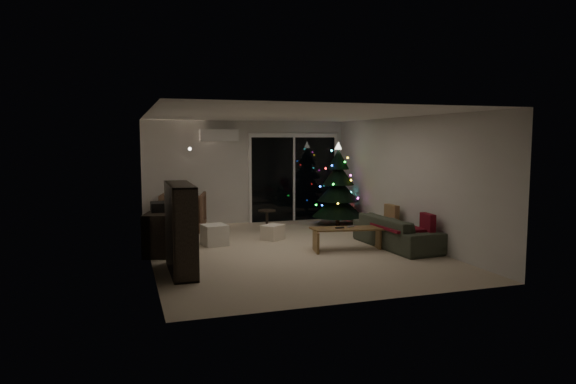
% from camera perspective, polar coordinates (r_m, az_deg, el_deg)
% --- Properties ---
extents(room, '(6.50, 7.51, 2.60)m').
position_cam_1_polar(room, '(11.06, -0.15, 0.49)').
color(room, beige).
rests_on(room, ground).
extents(bookshelf, '(0.82, 1.42, 1.38)m').
position_cam_1_polar(bookshelf, '(8.08, -13.03, -4.01)').
color(bookshelf, black).
rests_on(bookshelf, floor).
extents(media_cabinet, '(0.79, 1.30, 0.76)m').
position_cam_1_polar(media_cabinet, '(9.64, -13.78, -4.30)').
color(media_cabinet, black).
rests_on(media_cabinet, floor).
extents(stereo, '(0.38, 0.46, 0.16)m').
position_cam_1_polar(stereo, '(9.57, -13.85, -1.59)').
color(stereo, black).
rests_on(stereo, media_cabinet).
extents(armchair, '(1.14, 1.16, 0.88)m').
position_cam_1_polar(armchair, '(11.76, -11.53, -2.14)').
color(armchair, brown).
rests_on(armchair, floor).
extents(ottoman, '(0.52, 0.52, 0.40)m').
position_cam_1_polar(ottoman, '(10.12, -8.16, -4.74)').
color(ottoman, silver).
rests_on(ottoman, floor).
extents(cardboard_box_a, '(0.53, 0.48, 0.31)m').
position_cam_1_polar(cardboard_box_a, '(9.77, -11.95, -5.46)').
color(cardboard_box_a, '#F4E2CA').
rests_on(cardboard_box_a, floor).
extents(cardboard_box_b, '(0.54, 0.53, 0.31)m').
position_cam_1_polar(cardboard_box_b, '(10.57, -1.71, -4.49)').
color(cardboard_box_b, '#F4E2CA').
rests_on(cardboard_box_b, floor).
extents(side_table, '(0.40, 0.40, 0.49)m').
position_cam_1_polar(side_table, '(11.46, -2.35, -3.21)').
color(side_table, black).
rests_on(side_table, floor).
extents(floor_lamp, '(0.30, 0.30, 1.86)m').
position_cam_1_polar(floor_lamp, '(12.47, -10.83, 0.61)').
color(floor_lamp, black).
rests_on(floor_lamp, floor).
extents(sofa, '(0.92, 2.06, 0.59)m').
position_cam_1_polar(sofa, '(10.05, 11.99, -4.35)').
color(sofa, '#272F23').
rests_on(sofa, floor).
extents(sofa_throw, '(0.63, 1.45, 0.05)m').
position_cam_1_polar(sofa_throw, '(9.98, 11.51, -3.64)').
color(sofa_throw, maroon).
rests_on(sofa_throw, sofa).
extents(cushion_a, '(0.15, 0.40, 0.39)m').
position_cam_1_polar(cushion_a, '(10.69, 11.44, -2.43)').
color(cushion_a, '#97774B').
rests_on(cushion_a, sofa).
extents(cushion_b, '(0.14, 0.39, 0.39)m').
position_cam_1_polar(cushion_b, '(9.59, 15.26, -3.47)').
color(cushion_b, maroon).
rests_on(cushion_b, sofa).
extents(coffee_table, '(1.36, 0.67, 0.41)m').
position_cam_1_polar(coffee_table, '(9.68, 6.56, -5.18)').
color(coffee_table, olive).
rests_on(coffee_table, floor).
extents(remote_a, '(0.16, 0.05, 0.02)m').
position_cam_1_polar(remote_a, '(9.58, 5.76, -3.97)').
color(remote_a, black).
rests_on(remote_a, coffee_table).
extents(remote_b, '(0.16, 0.09, 0.02)m').
position_cam_1_polar(remote_b, '(9.73, 6.99, -3.83)').
color(remote_b, slate).
rests_on(remote_b, coffee_table).
extents(christmas_tree, '(1.40, 1.40, 1.99)m').
position_cam_1_polar(christmas_tree, '(12.19, 5.58, 0.86)').
color(christmas_tree, black).
rests_on(christmas_tree, floor).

